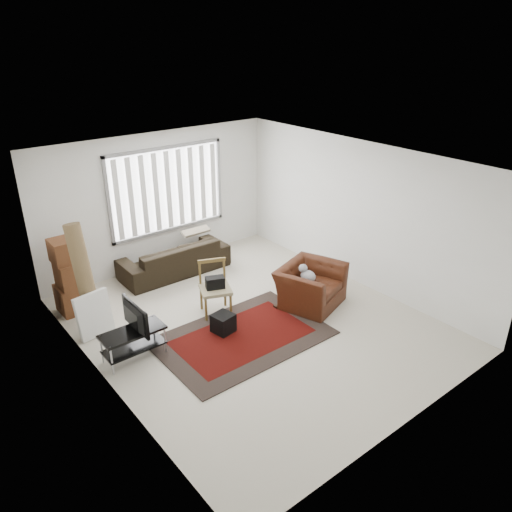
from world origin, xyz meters
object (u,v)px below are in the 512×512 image
Objects in this scene: moving_boxes at (71,278)px; armchair at (310,283)px; tv_stand at (133,338)px; sofa at (174,253)px; side_chair at (215,286)px.

moving_boxes reaches higher than armchair.
sofa is at bearing 47.80° from tv_stand.
moving_boxes reaches higher than sofa.
moving_boxes reaches higher than tv_stand.
tv_stand is 1.94m from moving_boxes.
moving_boxes is 1.42× the size of side_chair.
tv_stand is 0.69× the size of armchair.
side_chair is 0.69× the size of armchair.
side_chair reaches higher than armchair.
armchair reaches higher than tv_stand.
moving_boxes is 2.10m from sofa.
moving_boxes is 0.61× the size of sofa.
armchair is (3.31, -2.38, -0.20)m from moving_boxes.
moving_boxes is 4.08m from armchair.
side_chair is (1.67, 0.32, 0.18)m from tv_stand.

